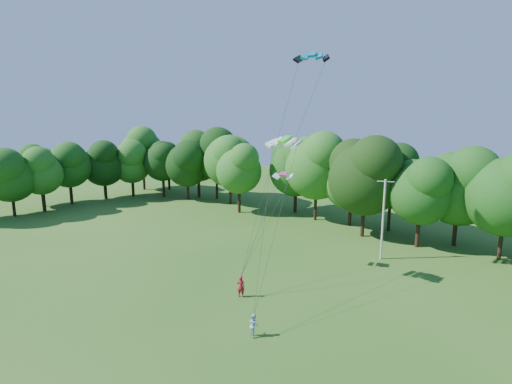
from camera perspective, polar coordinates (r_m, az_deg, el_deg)
The scene contains 10 objects.
ground at distance 28.12m, azimuth -20.56°, elevation -21.44°, with size 160.00×160.00×0.00m, color #265316.
utility_pole at distance 42.71m, azimuth 17.69°, elevation -3.67°, with size 1.57×0.73×8.37m.
kite_flyer_left at distance 33.62m, azimuth -2.18°, elevation -13.33°, with size 0.66×0.43×1.80m, color #A51523.
kite_flyer_right at distance 28.40m, azimuth -0.32°, elevation -18.44°, with size 0.78×0.61×1.60m, color #A7C8E8.
kite_teal at distance 37.34m, azimuth 8.06°, elevation 18.90°, with size 3.29×2.29×0.70m.
kite_green at distance 33.87m, azimuth 4.11°, elevation 7.50°, with size 3.05×1.40×0.61m.
kite_pink at distance 37.43m, azimuth 3.94°, elevation 2.59°, with size 2.15×1.57×0.31m.
tree_back_west at distance 71.64m, azimuth -8.30°, elevation 5.57°, with size 8.84×8.84×12.85m.
tree_back_center at distance 49.25m, azimuth 15.39°, elevation 3.59°, with size 9.58×9.58×13.93m.
tree_flank_west at distance 72.60m, azimuth -28.56°, elevation 3.68°, with size 7.83×7.83×11.39m.
Camera 1 is at (20.89, -11.61, 14.81)m, focal length 28.00 mm.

